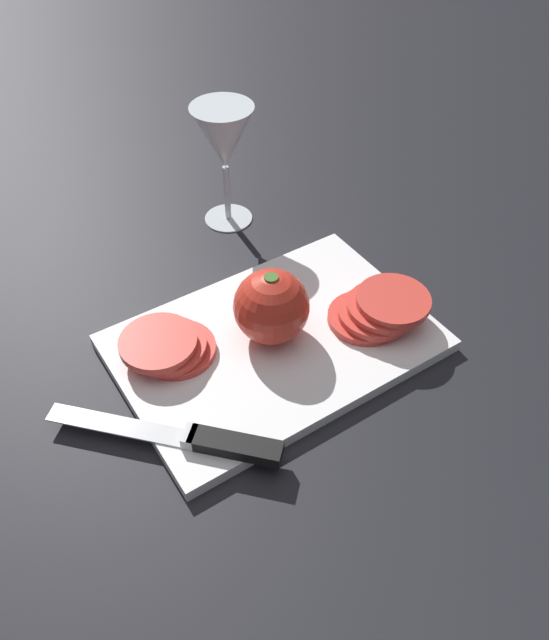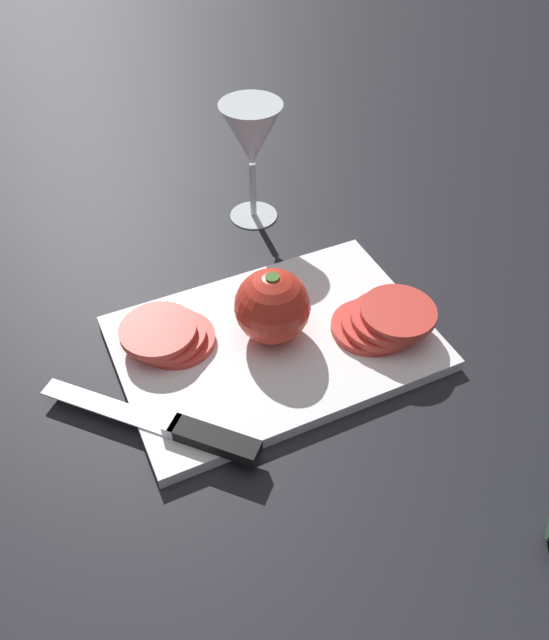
{
  "view_description": "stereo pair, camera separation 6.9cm",
  "coord_description": "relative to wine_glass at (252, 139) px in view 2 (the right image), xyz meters",
  "views": [
    {
      "loc": [
        -0.21,
        -0.38,
        0.54
      ],
      "look_at": [
        0.06,
        0.03,
        0.05
      ],
      "focal_mm": 35.0,
      "sensor_mm": 36.0,
      "label": 1
    },
    {
      "loc": [
        -0.15,
        -0.41,
        0.54
      ],
      "look_at": [
        0.06,
        0.03,
        0.05
      ],
      "focal_mm": 35.0,
      "sensor_mm": 36.0,
      "label": 2
    }
  ],
  "objects": [
    {
      "name": "cutting_board",
      "position": [
        -0.08,
        -0.25,
        -0.12
      ],
      "size": [
        0.35,
        0.24,
        0.02
      ],
      "color": "white",
      "rests_on": "ground_plane"
    },
    {
      "name": "whole_tomato",
      "position": [
        -0.08,
        -0.24,
        -0.06
      ],
      "size": [
        0.09,
        0.09,
        0.09
      ],
      "color": "red",
      "rests_on": "cutting_board"
    },
    {
      "name": "tomato_slice_stack_far",
      "position": [
        0.04,
        -0.29,
        -0.09
      ],
      "size": [
        0.11,
        0.1,
        0.04
      ],
      "color": "#D63D33",
      "rests_on": "cutting_board"
    },
    {
      "name": "ground_plane",
      "position": [
        -0.14,
        -0.28,
        -0.12
      ],
      "size": [
        3.0,
        3.0,
        0.0
      ],
      "primitive_type": "plane",
      "color": "black"
    },
    {
      "name": "knife",
      "position": [
        -0.21,
        -0.34,
        -0.1
      ],
      "size": [
        0.19,
        0.19,
        0.01
      ],
      "rotation": [
        0.0,
        0.0,
        2.33
      ],
      "color": "silver",
      "rests_on": "cutting_board"
    },
    {
      "name": "tomato_slice_stack_near",
      "position": [
        -0.19,
        -0.2,
        -0.09
      ],
      "size": [
        0.11,
        0.09,
        0.03
      ],
      "color": "#D63D33",
      "rests_on": "cutting_board"
    },
    {
      "name": "wine_glass",
      "position": [
        0.0,
        0.0,
        0.0
      ],
      "size": [
        0.08,
        0.08,
        0.17
      ],
      "color": "silver",
      "rests_on": "ground_plane"
    }
  ]
}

